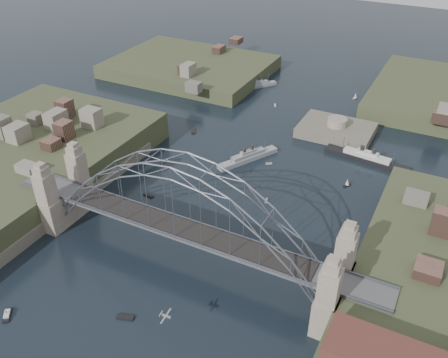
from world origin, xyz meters
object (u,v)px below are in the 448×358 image
at_px(bridge, 182,213).
at_px(naval_cruiser_far, 257,85).
at_px(naval_cruiser_near, 248,157).
at_px(ocean_liner, 367,158).
at_px(fort_island, 335,135).

xyz_separation_m(bridge, naval_cruiser_far, (-24.94, 93.27, -11.49)).
distance_m(naval_cruiser_near, ocean_liner, 33.26).
distance_m(bridge, naval_cruiser_far, 97.23).
height_order(bridge, naval_cruiser_near, bridge).
bearing_deg(naval_cruiser_near, bridge, -82.74).
height_order(bridge, fort_island, bridge).
bearing_deg(ocean_liner, naval_cruiser_near, -153.72).
height_order(naval_cruiser_near, ocean_liner, ocean_liner).
bearing_deg(fort_island, ocean_liner, -43.93).
height_order(fort_island, naval_cruiser_near, naval_cruiser_near).
relative_size(bridge, naval_cruiser_near, 4.56).
bearing_deg(bridge, fort_island, 80.27).
distance_m(bridge, naval_cruiser_near, 45.25).
bearing_deg(naval_cruiser_near, ocean_liner, 26.28).
relative_size(bridge, fort_island, 3.82).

